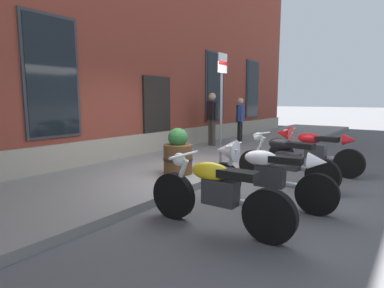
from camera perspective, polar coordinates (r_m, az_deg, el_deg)
ground_plane at (r=6.29m, az=4.33°, el=-7.04°), size 140.00×140.00×0.00m
sidewalk at (r=7.16m, az=-6.04°, el=-4.63°), size 28.08×3.03×0.13m
brick_pub_facade at (r=11.29m, az=-26.93°, el=19.46°), size 22.08×7.17×8.06m
motorcycle_yellow_naked at (r=3.99m, az=4.39°, el=-8.92°), size 0.62×2.02×0.93m
motorcycle_white_sport at (r=4.97m, az=12.59°, el=-4.79°), size 0.62×2.08×1.00m
motorcycle_black_naked at (r=6.21m, az=16.56°, el=-2.94°), size 0.62×2.03×0.99m
motorcycle_red_sport at (r=7.53m, az=20.68°, el=-0.65°), size 0.62×2.13×1.03m
pedestrian_dark_jacket at (r=10.29m, az=3.66°, el=5.13°), size 0.37×0.63×1.73m
pedestrian_blue_top at (r=10.89m, az=8.77°, el=4.67°), size 0.54×0.49×1.57m
parking_sign at (r=7.34m, az=5.45°, el=9.26°), size 0.36×0.07×2.58m
barrel_planter at (r=6.40m, az=-2.58°, el=-1.88°), size 0.62×0.62×0.94m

